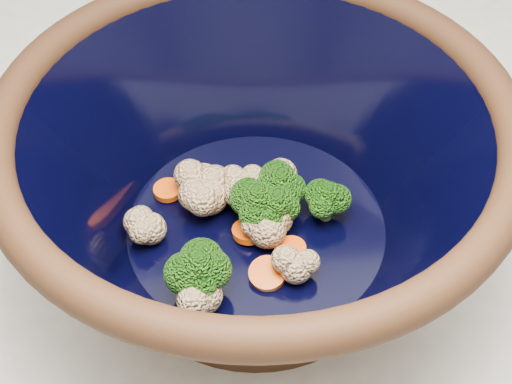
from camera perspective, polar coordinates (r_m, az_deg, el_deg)
The scene contains 2 objects.
mixing_bowl at distance 0.56m, azimuth -0.00°, elevation 1.15°, with size 0.43×0.43×0.17m.
vegetable_pile at distance 0.57m, azimuth -0.62°, elevation -1.87°, with size 0.18×0.15×0.05m.
Camera 1 is at (-0.05, -0.43, 1.40)m, focal length 50.00 mm.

